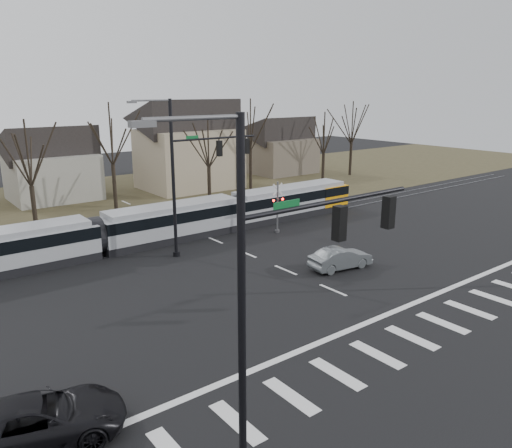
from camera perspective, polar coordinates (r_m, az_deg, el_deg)
ground at (r=26.92m, az=11.90°, el=-8.71°), size 140.00×140.00×0.00m
grass_verge at (r=52.50m, az=-15.50°, el=2.75°), size 140.00×28.00×0.01m
crosswalk at (r=24.79m, az=19.03°, el=-11.38°), size 27.00×2.60×0.01m
stop_line at (r=25.90m, az=14.95°, el=-9.87°), size 28.00×0.35×0.01m
lane_dashes at (r=38.53m, az=-6.36°, el=-1.15°), size 0.18×30.00×0.01m
rail_pair at (r=38.36m, az=-6.20°, el=-1.18°), size 90.00×1.52×0.06m
tram at (r=37.00m, az=-9.63°, el=0.37°), size 35.16×2.61×2.67m
sedan at (r=31.25m, az=9.64°, el=-3.88°), size 2.56×4.47×1.34m
suv at (r=18.01m, az=-23.83°, el=-19.90°), size 5.11×6.64×1.51m
signal_pole_near_left at (r=13.94m, az=3.68°, el=-5.98°), size 9.28×0.44×10.20m
signal_pole_far at (r=33.15m, az=-7.04°, el=6.27°), size 9.28×0.44×10.20m
rail_crossing_signal at (r=38.34m, az=2.47°, el=1.75°), size 1.08×0.36×4.00m
tree_row at (r=47.09m, az=-10.84°, el=7.84°), size 59.20×7.20×10.00m
house_b at (r=54.04m, az=-22.37°, el=6.78°), size 8.64×7.56×7.65m
house_c at (r=56.50m, az=-7.72°, el=9.37°), size 10.80×8.64×10.10m
house_d at (r=66.87m, az=2.76°, el=9.26°), size 8.64×7.56×7.65m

